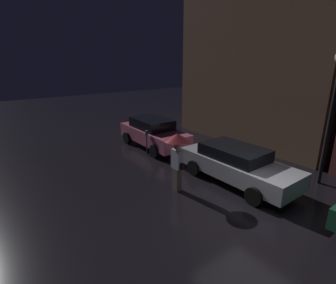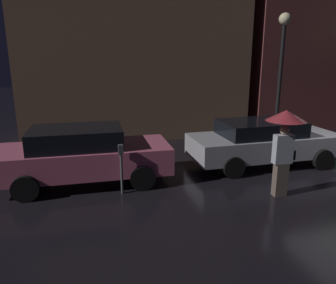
% 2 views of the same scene
% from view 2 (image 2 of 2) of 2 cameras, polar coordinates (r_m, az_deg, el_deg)
% --- Properties ---
extents(building_facade_left, '(8.85, 3.00, 8.68)m').
position_cam_2_polar(building_facade_left, '(13.83, -5.97, 19.33)').
color(building_facade_left, '#8C664C').
rests_on(building_facade_left, ground).
extents(building_facade_right, '(8.40, 3.00, 6.54)m').
position_cam_2_polar(building_facade_right, '(17.62, 25.89, 13.53)').
color(building_facade_right, brown).
rests_on(building_facade_right, ground).
extents(parked_car_pink, '(4.41, 1.92, 1.48)m').
position_cam_2_polar(parked_car_pink, '(8.76, -14.57, -2.10)').
color(parked_car_pink, '#DB6684').
rests_on(parked_car_pink, ground).
extents(parked_car_silver, '(4.58, 1.93, 1.36)m').
position_cam_2_polar(parked_car_silver, '(10.34, 16.30, 0.10)').
color(parked_car_silver, '#B7B7BF').
rests_on(parked_car_silver, ground).
extents(pedestrian_with_umbrella, '(0.90, 0.90, 2.07)m').
position_cam_2_polar(pedestrian_with_umbrella, '(7.94, 19.63, 1.46)').
color(pedestrian_with_umbrella, '#66564C').
rests_on(pedestrian_with_umbrella, ground).
extents(parking_meter, '(0.12, 0.10, 1.23)m').
position_cam_2_polar(parking_meter, '(7.88, -8.14, -3.75)').
color(parking_meter, '#4C5154').
rests_on(parking_meter, ground).
extents(street_lamp_near, '(0.44, 0.44, 4.72)m').
position_cam_2_polar(street_lamp_near, '(13.11, 19.24, 14.36)').
color(street_lamp_near, black).
rests_on(street_lamp_near, ground).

